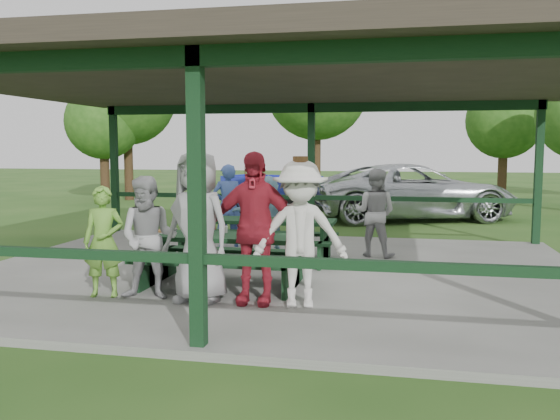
% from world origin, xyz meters
% --- Properties ---
extents(ground, '(90.00, 90.00, 0.00)m').
position_xyz_m(ground, '(0.00, 0.00, 0.00)').
color(ground, '#244A17').
rests_on(ground, ground).
extents(concrete_slab, '(10.00, 8.00, 0.10)m').
position_xyz_m(concrete_slab, '(0.00, 0.00, 0.05)').
color(concrete_slab, slate).
rests_on(concrete_slab, ground).
extents(pavilion_structure, '(10.60, 8.60, 3.24)m').
position_xyz_m(pavilion_structure, '(0.00, 0.00, 3.17)').
color(pavilion_structure, black).
rests_on(pavilion_structure, concrete_slab).
extents(picnic_table_near, '(2.44, 1.39, 0.75)m').
position_xyz_m(picnic_table_near, '(-0.53, -1.20, 0.57)').
color(picnic_table_near, black).
rests_on(picnic_table_near, concrete_slab).
extents(picnic_table_far, '(2.78, 1.39, 0.75)m').
position_xyz_m(picnic_table_far, '(-0.51, 0.80, 0.58)').
color(picnic_table_far, black).
rests_on(picnic_table_far, concrete_slab).
extents(table_setting, '(2.32, 0.45, 0.10)m').
position_xyz_m(table_setting, '(-0.62, -1.16, 0.88)').
color(table_setting, white).
rests_on(table_setting, picnic_table_near).
extents(contestant_green, '(0.61, 0.47, 1.51)m').
position_xyz_m(contestant_green, '(-1.93, -2.13, 0.85)').
color(contestant_green, '#609B32').
rests_on(contestant_green, concrete_slab).
extents(contestant_grey_left, '(0.87, 0.72, 1.65)m').
position_xyz_m(contestant_grey_left, '(-1.28, -2.13, 0.92)').
color(contestant_grey_left, '#9A9A9D').
rests_on(contestant_grey_left, concrete_slab).
extents(contestant_grey_mid, '(1.10, 0.88, 1.98)m').
position_xyz_m(contestant_grey_mid, '(-0.58, -2.15, 1.09)').
color(contestant_grey_mid, gray).
rests_on(contestant_grey_mid, concrete_slab).
extents(contestant_red, '(1.16, 0.49, 1.97)m').
position_xyz_m(contestant_red, '(0.15, -2.07, 1.09)').
color(contestant_red, '#A62130').
rests_on(contestant_red, concrete_slab).
extents(contestant_white_fedora, '(1.30, 0.89, 1.91)m').
position_xyz_m(contestant_white_fedora, '(0.76, -2.11, 1.03)').
color(contestant_white_fedora, silver).
rests_on(contestant_white_fedora, concrete_slab).
extents(spectator_lblue, '(1.44, 0.93, 1.49)m').
position_xyz_m(spectator_lblue, '(-0.53, 1.74, 0.84)').
color(spectator_lblue, '#80AFC6').
rests_on(spectator_lblue, concrete_slab).
extents(spectator_blue, '(0.72, 0.59, 1.69)m').
position_xyz_m(spectator_blue, '(-1.46, 2.12, 0.94)').
color(spectator_blue, '#3C569D').
rests_on(spectator_blue, concrete_slab).
extents(spectator_grey, '(0.93, 0.81, 1.64)m').
position_xyz_m(spectator_grey, '(1.53, 1.64, 0.92)').
color(spectator_grey, '#949497').
rests_on(spectator_grey, concrete_slab).
extents(pickup_truck, '(6.51, 4.53, 1.65)m').
position_xyz_m(pickup_truck, '(2.36, 8.43, 0.83)').
color(pickup_truck, silver).
rests_on(pickup_truck, ground).
extents(farm_trailer, '(3.88, 2.36, 1.35)m').
position_xyz_m(farm_trailer, '(-1.93, 8.43, 0.67)').
color(farm_trailer, '#1C279A').
rests_on(farm_trailer, ground).
extents(tree_far_left, '(3.96, 3.96, 6.18)m').
position_xyz_m(tree_far_left, '(-8.91, 12.99, 4.19)').
color(tree_far_left, black).
rests_on(tree_far_left, ground).
extents(tree_left, '(4.32, 4.32, 6.74)m').
position_xyz_m(tree_left, '(-1.58, 15.66, 4.57)').
color(tree_left, black).
rests_on(tree_left, ground).
extents(tree_mid, '(3.00, 3.00, 4.69)m').
position_xyz_m(tree_mid, '(5.96, 15.71, 3.17)').
color(tree_mid, black).
rests_on(tree_mid, ground).
extents(tree_edge_left, '(2.95, 2.95, 4.62)m').
position_xyz_m(tree_edge_left, '(-9.56, 12.22, 3.12)').
color(tree_edge_left, black).
rests_on(tree_edge_left, ground).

